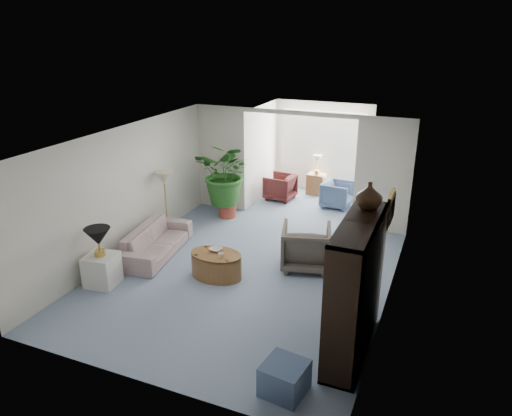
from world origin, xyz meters
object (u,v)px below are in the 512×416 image
at_px(wingback_chair, 306,247).
at_px(end_table, 102,270).
at_px(coffee_table, 216,265).
at_px(coffee_cup, 221,255).
at_px(sofa, 156,241).
at_px(table_lamp, 98,237).
at_px(floor_lamp, 164,178).
at_px(sunroom_table, 316,184).
at_px(cabinet_urn, 369,196).
at_px(coffee_bowl, 216,249).
at_px(framed_picture, 392,208).
at_px(side_table_dark, 347,253).
at_px(ottoman, 284,378).
at_px(sunroom_chair_blue, 337,194).
at_px(sunroom_chair_maroon, 280,187).
at_px(plant_pot, 227,210).
at_px(entertainment_cabinet, 355,288).

bearing_deg(wingback_chair, end_table, 17.53).
xyz_separation_m(coffee_table, coffee_cup, (0.15, -0.10, 0.27)).
height_order(sofa, coffee_table, sofa).
xyz_separation_m(coffee_table, wingback_chair, (1.36, 0.96, 0.18)).
distance_m(end_table, table_lamp, 0.63).
xyz_separation_m(floor_lamp, wingback_chair, (3.22, -0.34, -0.84)).
bearing_deg(sunroom_table, cabinet_urn, -68.21).
height_order(coffee_table, sunroom_table, sunroom_table).
relative_size(end_table, coffee_bowl, 2.58).
bearing_deg(floor_lamp, coffee_cup, -34.97).
bearing_deg(framed_picture, sunroom_table, 116.76).
relative_size(side_table_dark, ottoman, 1.10).
distance_m(side_table_dark, ottoman, 3.55).
bearing_deg(sunroom_chair_blue, end_table, 155.91).
bearing_deg(sunroom_chair_maroon, coffee_bowl, 8.14).
bearing_deg(coffee_bowl, framed_picture, -0.21).
bearing_deg(cabinet_urn, sofa, 166.84).
bearing_deg(wingback_chair, plant_pot, -50.41).
bearing_deg(table_lamp, wingback_chair, 32.84).
bearing_deg(framed_picture, ottoman, -108.67).
xyz_separation_m(table_lamp, sunroom_chair_maroon, (1.33, 5.32, -0.58)).
bearing_deg(end_table, sunroom_chair_maroon, 75.92).
bearing_deg(sofa, sunroom_chair_blue, -41.48).
relative_size(framed_picture, plant_pot, 1.25).
bearing_deg(floor_lamp, sunroom_table, 59.18).
bearing_deg(framed_picture, end_table, -166.52).
relative_size(coffee_table, wingback_chair, 1.06).
bearing_deg(coffee_cup, sunroom_chair_blue, 77.32).
xyz_separation_m(entertainment_cabinet, sunroom_table, (-2.28, 6.19, -0.68)).
xyz_separation_m(entertainment_cabinet, sunroom_chair_blue, (-1.53, 5.44, -0.63)).
bearing_deg(ottoman, coffee_table, 132.56).
height_order(table_lamp, floor_lamp, floor_lamp).
relative_size(end_table, table_lamp, 1.26).
xyz_separation_m(coffee_cup, sunroom_chair_blue, (0.99, 4.41, -0.17)).
height_order(end_table, sunroom_table, same).
relative_size(coffee_cup, plant_pot, 0.24).
distance_m(wingback_chair, ottoman, 3.33).
xyz_separation_m(end_table, sunroom_chair_maroon, (1.33, 5.32, 0.05)).
relative_size(floor_lamp, side_table_dark, 0.65).
bearing_deg(cabinet_urn, coffee_cup, 168.05).
bearing_deg(coffee_table, sofa, 167.18).
distance_m(framed_picture, entertainment_cabinet, 1.45).
bearing_deg(coffee_bowl, end_table, -145.93).
distance_m(coffee_bowl, sunroom_table, 4.98).
bearing_deg(wingback_chair, coffee_bowl, 16.05).
height_order(wingback_chair, sunroom_table, wingback_chair).
bearing_deg(side_table_dark, entertainment_cabinet, -75.85).
relative_size(cabinet_urn, sunroom_chair_blue, 0.52).
distance_m(sofa, wingback_chair, 2.93).
distance_m(framed_picture, wingback_chair, 2.19).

